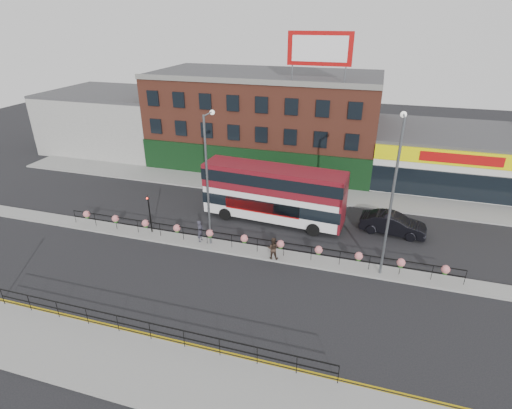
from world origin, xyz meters
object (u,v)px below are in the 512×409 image
(car, at_px, (393,224))
(lamp_column_west, at_px, (208,170))
(pedestrian_b, at_px, (273,248))
(lamp_column_east, at_px, (394,186))
(double_decker_bus, at_px, (274,189))
(pedestrian_a, at_px, (200,231))

(car, height_order, lamp_column_west, lamp_column_west)
(pedestrian_b, relative_size, lamp_column_east, 0.16)
(lamp_column_west, bearing_deg, car, 23.03)
(double_decker_bus, height_order, pedestrian_a, double_decker_bus)
(pedestrian_b, bearing_deg, lamp_column_east, 179.45)
(pedestrian_a, distance_m, pedestrian_b, 6.01)
(pedestrian_a, relative_size, pedestrian_b, 1.03)
(car, xyz_separation_m, pedestrian_b, (-8.24, -6.58, 0.15))
(double_decker_bus, relative_size, pedestrian_b, 7.18)
(car, xyz_separation_m, pedestrian_a, (-14.20, -5.81, 0.17))
(car, height_order, pedestrian_a, pedestrian_a)
(pedestrian_a, bearing_deg, pedestrian_b, -93.29)
(double_decker_bus, relative_size, pedestrian_a, 6.95)
(pedestrian_a, height_order, lamp_column_west, lamp_column_west)
(pedestrian_a, distance_m, lamp_column_east, 14.46)
(car, relative_size, pedestrian_a, 3.05)
(car, height_order, lamp_column_east, lamp_column_east)
(car, bearing_deg, lamp_column_west, 119.47)
(double_decker_bus, bearing_deg, pedestrian_b, -75.83)
(pedestrian_b, xyz_separation_m, lamp_column_east, (7.44, 0.62, 5.46))
(double_decker_bus, height_order, lamp_column_west, lamp_column_west)
(double_decker_bus, bearing_deg, car, 3.64)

